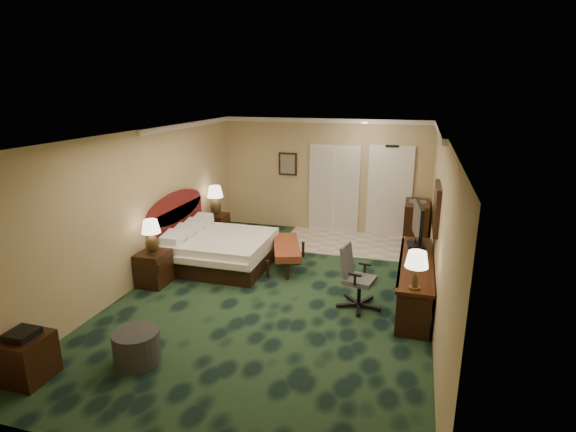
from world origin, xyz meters
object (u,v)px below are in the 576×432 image
(lamp_near, at_px, (152,237))
(side_table, at_px, (26,358))
(tv, at_px, (418,225))
(lamp_far, at_px, (215,201))
(bed, at_px, (221,251))
(ottoman, at_px, (137,346))
(minibar, at_px, (416,224))
(nightstand_far, at_px, (217,226))
(bed_bench, at_px, (286,255))
(desk_chair, at_px, (360,277))
(desk, at_px, (414,281))
(nightstand_near, at_px, (154,268))

(lamp_near, distance_m, side_table, 2.84)
(tv, bearing_deg, lamp_far, 156.78)
(lamp_far, bearing_deg, bed, -62.08)
(side_table, bearing_deg, ottoman, 32.70)
(lamp_near, relative_size, minibar, 0.62)
(nightstand_far, relative_size, ottoman, 0.95)
(nightstand_far, relative_size, lamp_near, 0.92)
(nightstand_far, bearing_deg, bed, -62.59)
(minibar, bearing_deg, bed_bench, -140.35)
(bed_bench, xyz_separation_m, side_table, (-2.00, -4.25, 0.05))
(nightstand_far, relative_size, desk_chair, 0.55)
(nightstand_far, height_order, tv, tv)
(lamp_near, bearing_deg, desk_chair, 2.96)
(side_table, bearing_deg, bed, 79.38)
(bed, relative_size, nightstand_far, 3.35)
(bed, distance_m, lamp_far, 1.78)
(desk, bearing_deg, lamp_far, 155.20)
(lamp_far, height_order, minibar, lamp_far)
(nightstand_far, relative_size, bed_bench, 0.41)
(bed, distance_m, ottoman, 3.31)
(desk, height_order, tv, tv)
(ottoman, height_order, tv, tv)
(side_table, xyz_separation_m, desk_chair, (3.59, 2.95, 0.23))
(bed_bench, height_order, minibar, minibar)
(lamp_near, distance_m, minibar, 5.62)
(bed, height_order, desk, desk)
(bed, bearing_deg, nightstand_far, 117.41)
(ottoman, bearing_deg, minibar, 58.97)
(bed, height_order, bed_bench, bed)
(ottoman, relative_size, tv, 0.60)
(side_table, bearing_deg, minibar, 54.82)
(bed, bearing_deg, lamp_far, 117.92)
(lamp_far, height_order, ottoman, lamp_far)
(lamp_far, bearing_deg, tv, -16.46)
(nightstand_near, distance_m, nightstand_far, 2.69)
(minibar, bearing_deg, ottoman, -121.03)
(nightstand_near, height_order, desk_chair, desk_chair)
(minibar, bearing_deg, tv, -89.80)
(bed, distance_m, side_table, 4.04)
(bed, bearing_deg, tv, 2.57)
(nightstand_near, distance_m, minibar, 5.61)
(bed, distance_m, nightstand_far, 1.72)
(nightstand_near, distance_m, desk, 4.49)
(bed, height_order, lamp_near, lamp_near)
(lamp_near, xyz_separation_m, ottoman, (1.05, -2.09, -0.70))
(side_table, xyz_separation_m, desk, (4.42, 3.39, 0.07))
(bed, bearing_deg, minibar, 31.83)
(minibar, bearing_deg, bed, -148.17)
(bed, xyz_separation_m, bed_bench, (1.26, 0.28, -0.06))
(desk, relative_size, desk_chair, 2.42)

